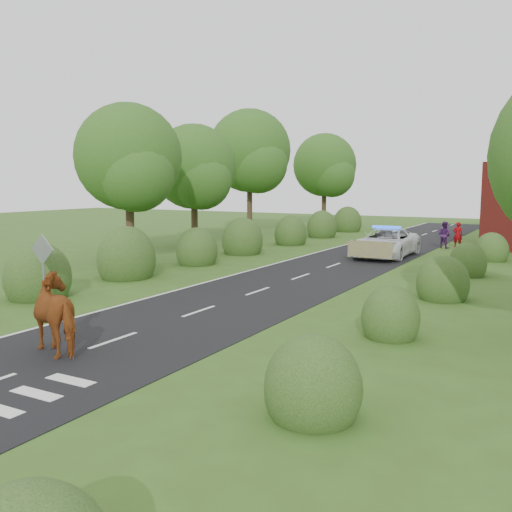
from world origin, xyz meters
The scene contains 14 objects.
ground centered at (0.00, 0.00, 0.00)m, with size 120.00×120.00×0.00m, color #38501C.
road centered at (0.00, 15.00, 0.01)m, with size 6.00×70.00×0.02m, color black.
road_markings centered at (-1.60, 12.93, 0.03)m, with size 4.96×70.00×0.01m.
hedgerow_left centered at (-6.51, 11.69, 0.75)m, with size 2.75×50.41×3.00m.
hedgerow_right centered at (6.60, 11.21, 0.55)m, with size 2.10×45.78×2.10m.
tree_left_a centered at (-9.75, 11.86, 5.34)m, with size 5.74×5.60×8.38m.
tree_left_b centered at (-11.25, 19.86, 5.04)m, with size 5.74×5.60×8.07m.
tree_left_c centered at (-12.70, 29.83, 6.53)m, with size 6.97×6.80×10.22m.
tree_left_d centered at (-10.23, 39.85, 5.64)m, with size 6.15×6.00×8.89m.
road_sign centered at (-5.00, 2.00, 1.65)m, with size 1.06×0.08×2.53m.
cow centered at (-0.44, -1.32, 0.83)m, with size 1.23×2.34×1.66m, color brown.
police_van centered at (1.32, 20.74, 0.82)m, with size 2.71×5.94×1.78m.
pedestrian_red centered at (3.99, 27.93, 0.83)m, with size 0.60×0.40×1.66m, color #90060C.
pedestrian_purple centered at (3.33, 26.89, 0.87)m, with size 0.85×0.66×1.74m, color #411952.
Camera 1 is at (10.64, -11.14, 4.24)m, focal length 40.00 mm.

